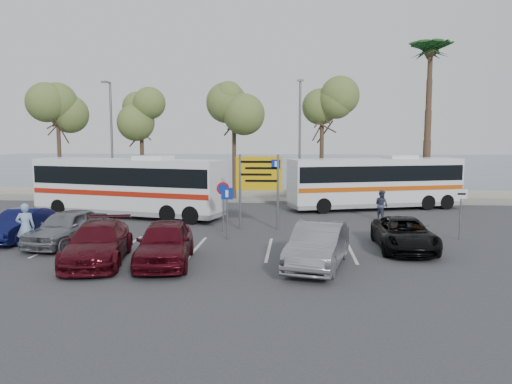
# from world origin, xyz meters

# --- Properties ---
(ground) EXTENTS (120.00, 120.00, 0.00)m
(ground) POSITION_xyz_m (0.00, 0.00, 0.00)
(ground) COLOR #343437
(ground) RESTS_ON ground
(kerb_strip) EXTENTS (44.00, 2.40, 0.15)m
(kerb_strip) POSITION_xyz_m (0.00, 14.00, 0.07)
(kerb_strip) COLOR gray
(kerb_strip) RESTS_ON ground
(seawall) EXTENTS (48.00, 0.80, 0.60)m
(seawall) POSITION_xyz_m (0.00, 16.00, 0.30)
(seawall) COLOR #9F937F
(seawall) RESTS_ON ground
(sea) EXTENTS (140.00, 140.00, 0.00)m
(sea) POSITION_xyz_m (0.00, 60.00, 0.01)
(sea) COLOR #39465B
(sea) RESTS_ON ground
(tree_far_left) EXTENTS (3.20, 3.20, 7.60)m
(tree_far_left) POSITION_xyz_m (-14.00, 14.00, 6.33)
(tree_far_left) COLOR #382619
(tree_far_left) RESTS_ON kerb_strip
(tree_left) EXTENTS (3.20, 3.20, 7.20)m
(tree_left) POSITION_xyz_m (-8.00, 14.00, 6.00)
(tree_left) COLOR #382619
(tree_left) RESTS_ON kerb_strip
(tree_mid) EXTENTS (3.20, 3.20, 8.00)m
(tree_mid) POSITION_xyz_m (-1.50, 14.00, 6.65)
(tree_mid) COLOR #382619
(tree_mid) RESTS_ON kerb_strip
(tree_right) EXTENTS (3.20, 3.20, 7.40)m
(tree_right) POSITION_xyz_m (4.50, 14.00, 6.17)
(tree_right) COLOR #382619
(tree_right) RESTS_ON kerb_strip
(palm_tree) EXTENTS (4.80, 4.80, 11.20)m
(palm_tree) POSITION_xyz_m (11.50, 14.00, 9.87)
(palm_tree) COLOR #382619
(palm_tree) RESTS_ON kerb_strip
(street_lamp_left) EXTENTS (0.45, 1.15, 8.01)m
(street_lamp_left) POSITION_xyz_m (-10.00, 13.52, 4.60)
(street_lamp_left) COLOR slate
(street_lamp_left) RESTS_ON kerb_strip
(street_lamp_right) EXTENTS (0.45, 1.15, 8.01)m
(street_lamp_right) POSITION_xyz_m (3.00, 13.52, 4.60)
(street_lamp_right) COLOR slate
(street_lamp_right) RESTS_ON kerb_strip
(direction_sign) EXTENTS (2.20, 0.12, 3.60)m
(direction_sign) POSITION_xyz_m (1.00, 3.20, 2.43)
(direction_sign) COLOR slate
(direction_sign) RESTS_ON ground
(sign_no_stop) EXTENTS (0.60, 0.08, 2.35)m
(sign_no_stop) POSITION_xyz_m (-0.60, 2.38, 1.58)
(sign_no_stop) COLOR slate
(sign_no_stop) RESTS_ON ground
(sign_parking) EXTENTS (0.50, 0.07, 2.25)m
(sign_parking) POSITION_xyz_m (-0.20, 0.79, 1.47)
(sign_parking) COLOR slate
(sign_parking) RESTS_ON ground
(sign_taxi) EXTENTS (0.50, 0.07, 2.20)m
(sign_taxi) POSITION_xyz_m (9.80, 1.49, 1.42)
(sign_taxi) COLOR slate
(sign_taxi) RESTS_ON ground
(lane_markings) EXTENTS (12.02, 4.20, 0.01)m
(lane_markings) POSITION_xyz_m (-1.14, -1.00, 0.00)
(lane_markings) COLOR silver
(lane_markings) RESTS_ON ground
(coach_bus_left) EXTENTS (11.19, 5.07, 3.42)m
(coach_bus_left) POSITION_xyz_m (-6.50, 6.50, 1.58)
(coach_bus_left) COLOR white
(coach_bus_left) RESTS_ON ground
(coach_bus_right) EXTENTS (10.81, 5.28, 3.31)m
(coach_bus_right) POSITION_xyz_m (7.60, 10.50, 1.53)
(coach_bus_right) COLOR white
(coach_bus_right) RESTS_ON ground
(car_silver_a) EXTENTS (2.46, 4.52, 1.46)m
(car_silver_a) POSITION_xyz_m (-6.60, -0.79, 0.73)
(car_silver_a) COLOR gray
(car_silver_a) RESTS_ON ground
(car_blue) EXTENTS (1.67, 4.10, 1.32)m
(car_blue) POSITION_xyz_m (-9.00, -0.04, 0.66)
(car_blue) COLOR #0D1140
(car_blue) RESTS_ON ground
(car_maroon) EXTENTS (2.81, 5.09, 1.40)m
(car_maroon) POSITION_xyz_m (-4.20, -3.50, 0.70)
(car_maroon) COLOR #4C0C15
(car_maroon) RESTS_ON ground
(car_red) EXTENTS (2.36, 4.65, 1.52)m
(car_red) POSITION_xyz_m (-1.80, -3.50, 0.76)
(car_red) COLOR #4D0B15
(car_red) RESTS_ON ground
(suv_black) EXTENTS (2.11, 4.52, 1.25)m
(suv_black) POSITION_xyz_m (7.00, -0.60, 0.63)
(suv_black) COLOR black
(suv_black) RESTS_ON ground
(car_silver_b) EXTENTS (2.54, 4.75, 1.49)m
(car_silver_b) POSITION_xyz_m (3.50, -3.50, 0.74)
(car_silver_b) COLOR gray
(car_silver_b) RESTS_ON ground
(pedestrian_near) EXTENTS (0.81, 0.69, 1.88)m
(pedestrian_near) POSITION_xyz_m (-7.69, -2.00, 0.94)
(pedestrian_near) COLOR #809BBB
(pedestrian_near) RESTS_ON ground
(pedestrian_far) EXTENTS (0.95, 0.99, 1.60)m
(pedestrian_far) POSITION_xyz_m (7.32, 6.50, 0.80)
(pedestrian_far) COLOR #363C52
(pedestrian_far) RESTS_ON ground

